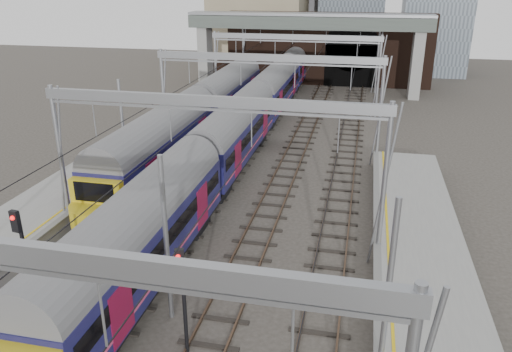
% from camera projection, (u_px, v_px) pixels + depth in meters
% --- Properties ---
extents(ground, '(160.00, 160.00, 0.00)m').
position_uv_depth(ground, '(152.00, 349.00, 18.58)').
color(ground, '#38332D').
rests_on(ground, ground).
extents(tracks, '(14.40, 80.00, 0.22)m').
position_uv_depth(tracks, '(246.00, 192.00, 32.20)').
color(tracks, '#4C3828').
rests_on(tracks, ground).
extents(overhead_line, '(16.80, 80.00, 8.00)m').
position_uv_depth(overhead_line, '(266.00, 73.00, 35.68)').
color(overhead_line, gray).
rests_on(overhead_line, ground).
extents(retaining_wall, '(28.00, 2.75, 9.00)m').
position_uv_depth(retaining_wall, '(323.00, 50.00, 63.88)').
color(retaining_wall, black).
rests_on(retaining_wall, ground).
extents(overbridge, '(28.00, 3.00, 9.25)m').
position_uv_depth(overbridge, '(308.00, 31.00, 57.69)').
color(overbridge, gray).
rests_on(overbridge, ground).
extents(train_main, '(2.81, 65.05, 4.84)m').
position_uv_depth(train_main, '(258.00, 107.00, 43.47)').
color(train_main, black).
rests_on(train_main, ground).
extents(train_second, '(2.93, 33.86, 4.99)m').
position_uv_depth(train_second, '(200.00, 114.00, 40.69)').
color(train_second, black).
rests_on(train_second, ground).
extents(signal_near_left, '(0.36, 0.47, 4.81)m').
position_uv_depth(signal_near_left, '(23.00, 251.00, 19.33)').
color(signal_near_left, black).
rests_on(signal_near_left, ground).
extents(signal_near_centre, '(0.35, 0.45, 4.44)m').
position_uv_depth(signal_near_centre, '(183.00, 288.00, 17.37)').
color(signal_near_centre, black).
rests_on(signal_near_centre, ground).
extents(equip_cover_b, '(0.88, 0.65, 0.10)m').
position_uv_depth(equip_cover_b, '(126.00, 310.00, 20.70)').
color(equip_cover_b, blue).
rests_on(equip_cover_b, ground).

